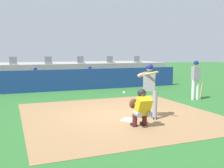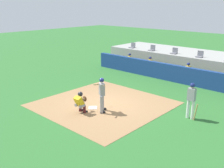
# 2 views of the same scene
# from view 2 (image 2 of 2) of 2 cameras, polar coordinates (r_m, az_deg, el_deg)

# --- Properties ---
(ground_plane) EXTENTS (80.00, 80.00, 0.00)m
(ground_plane) POSITION_cam_2_polar(r_m,az_deg,el_deg) (14.46, -1.88, -4.39)
(ground_plane) COLOR #2D6B2D
(dirt_infield) EXTENTS (6.40, 6.40, 0.01)m
(dirt_infield) POSITION_cam_2_polar(r_m,az_deg,el_deg) (14.46, -1.88, -4.37)
(dirt_infield) COLOR #9E754C
(dirt_infield) RESTS_ON ground
(home_plate) EXTENTS (0.62, 0.62, 0.02)m
(home_plate) POSITION_cam_2_polar(r_m,az_deg,el_deg) (13.94, -4.19, -5.18)
(home_plate) COLOR white
(home_plate) RESTS_ON dirt_infield
(batter_at_plate) EXTENTS (0.54, 0.91, 1.80)m
(batter_at_plate) POSITION_cam_2_polar(r_m,az_deg,el_deg) (13.11, -2.22, -1.87)
(batter_at_plate) COLOR #99999E
(batter_at_plate) RESTS_ON ground
(catcher_crouched) EXTENTS (0.48, 1.76, 1.13)m
(catcher_crouched) POSITION_cam_2_polar(r_m,az_deg,el_deg) (13.22, -6.86, -3.79)
(catcher_crouched) COLOR gray
(catcher_crouched) RESTS_ON ground
(on_deck_batter) EXTENTS (0.58, 0.23, 1.79)m
(on_deck_batter) POSITION_cam_2_polar(r_m,az_deg,el_deg) (12.89, 16.92, -3.04)
(on_deck_batter) COLOR silver
(on_deck_batter) RESTS_ON ground
(dugout_wall) EXTENTS (13.00, 0.30, 1.20)m
(dugout_wall) POSITION_cam_2_polar(r_m,az_deg,el_deg) (19.24, 11.78, 2.59)
(dugout_wall) COLOR navy
(dugout_wall) RESTS_ON ground
(dugout_bench) EXTENTS (11.80, 0.44, 0.45)m
(dugout_bench) POSITION_cam_2_polar(r_m,az_deg,el_deg) (20.17, 13.19, 2.07)
(dugout_bench) COLOR olive
(dugout_bench) RESTS_ON ground
(dugout_player_0) EXTENTS (0.49, 0.70, 1.30)m
(dugout_player_0) POSITION_cam_2_polar(r_m,az_deg,el_deg) (22.22, 3.65, 5.04)
(dugout_player_0) COLOR #939399
(dugout_player_0) RESTS_ON ground
(dugout_player_1) EXTENTS (0.49, 0.70, 1.30)m
(dugout_player_1) POSITION_cam_2_polar(r_m,az_deg,el_deg) (21.01, 8.07, 4.21)
(dugout_player_1) COLOR #939399
(dugout_player_1) RESTS_ON ground
(dugout_player_2) EXTENTS (0.49, 0.70, 1.30)m
(dugout_player_2) POSITION_cam_2_polar(r_m,az_deg,el_deg) (19.41, 16.03, 2.63)
(dugout_player_2) COLOR #939399
(dugout_player_2) RESTS_ON ground
(stands_platform) EXTENTS (15.00, 4.40, 1.40)m
(stands_platform) POSITION_cam_2_polar(r_m,az_deg,el_deg) (23.03, 17.50, 4.78)
(stands_platform) COLOR #9E9E99
(stands_platform) RESTS_ON ground
(stadium_seat_0) EXTENTS (0.46, 0.46, 0.48)m
(stadium_seat_0) POSITION_cam_2_polar(r_m,az_deg,el_deg) (24.39, 4.46, 8.16)
(stadium_seat_0) COLOR slate
(stadium_seat_0) RESTS_ON stands_platform
(stadium_seat_1) EXTENTS (0.46, 0.46, 0.48)m
(stadium_seat_1) POSITION_cam_2_polar(r_m,az_deg,el_deg) (23.13, 8.72, 7.53)
(stadium_seat_1) COLOR slate
(stadium_seat_1) RESTS_ON stands_platform
(stadium_seat_2) EXTENTS (0.46, 0.46, 0.48)m
(stadium_seat_2) POSITION_cam_2_polar(r_m,az_deg,el_deg) (22.02, 13.41, 6.78)
(stadium_seat_2) COLOR slate
(stadium_seat_2) RESTS_ON stands_platform
(stadium_seat_3) EXTENTS (0.46, 0.46, 0.48)m
(stadium_seat_3) POSITION_cam_2_polar(r_m,az_deg,el_deg) (21.07, 18.55, 5.92)
(stadium_seat_3) COLOR slate
(stadium_seat_3) RESTS_ON stands_platform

